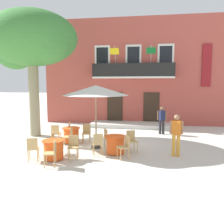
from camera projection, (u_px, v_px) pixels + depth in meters
name	position (u px, v px, depth m)	size (l,w,h in m)	color
ground_plane	(107.00, 140.00, 12.07)	(120.00, 120.00, 0.00)	beige
building_facade	(135.00, 73.00, 18.32)	(13.00, 5.09, 7.50)	#B24C42
entrance_step_platform	(132.00, 125.00, 15.92)	(5.57, 1.82, 0.25)	silver
plane_tree	(31.00, 41.00, 12.65)	(5.08, 4.46, 6.83)	gray
cafe_table_near_tree	(115.00, 144.00, 9.74)	(0.86, 0.86, 0.76)	#EA561E
cafe_chair_near_tree_0	(132.00, 140.00, 10.01)	(0.53, 0.53, 0.91)	tan
cafe_chair_near_tree_1	(108.00, 138.00, 10.40)	(0.54, 0.54, 0.91)	tan
cafe_chair_near_tree_2	(98.00, 143.00, 9.49)	(0.52, 0.52, 0.91)	tan
cafe_chair_near_tree_3	(125.00, 145.00, 9.06)	(0.55, 0.55, 0.91)	tan
cafe_table_middle	(71.00, 135.00, 11.54)	(0.86, 0.86, 0.76)	#EA561E
cafe_chair_middle_0	(56.00, 133.00, 11.46)	(0.45, 0.45, 0.91)	tan
cafe_chair_middle_1	(69.00, 136.00, 10.78)	(0.44, 0.44, 0.91)	tan
cafe_chair_middle_2	(87.00, 132.00, 11.59)	(0.45, 0.45, 0.91)	tan
cafe_chair_middle_3	(71.00, 129.00, 12.26)	(0.47, 0.47, 0.91)	tan
cafe_table_front	(54.00, 150.00, 8.99)	(0.86, 0.86, 0.76)	#EA561E
cafe_chair_front_0	(56.00, 141.00, 9.72)	(0.47, 0.47, 0.91)	tan
cafe_chair_front_1	(33.00, 147.00, 8.78)	(0.51, 0.51, 0.91)	tan
cafe_chair_front_2	(52.00, 152.00, 8.24)	(0.48, 0.48, 0.91)	tan
cafe_chair_front_3	(73.00, 145.00, 9.08)	(0.47, 0.47, 0.91)	tan
cafe_umbrella	(96.00, 91.00, 10.35)	(2.90, 2.90, 2.85)	#997A56
pedestrian_near_entrance	(176.00, 133.00, 9.34)	(0.53, 0.35, 1.69)	gold
pedestrian_mid_plaza	(162.00, 119.00, 13.49)	(0.53, 0.37, 1.60)	#232328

